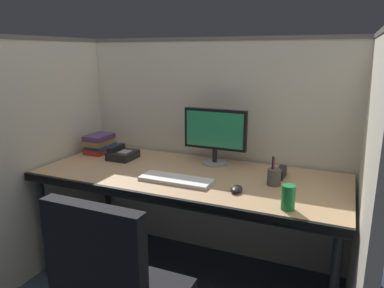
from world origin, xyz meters
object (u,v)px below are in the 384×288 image
Objects in this scene: monitor_center at (215,133)px; book_stack at (100,144)px; red_stapler at (281,173)px; desk_phone at (122,154)px; desk at (188,182)px; computer_mouse at (236,189)px; soda_can at (288,198)px; keyboard_main at (176,180)px; pen_cup at (274,177)px.

book_stack is at bearing -175.12° from monitor_center.
monitor_center is at bearing 4.88° from book_stack.
book_stack is 1.52× the size of red_stapler.
desk_phone is at bearing -177.24° from red_stapler.
computer_mouse reaches higher than desk.
computer_mouse is at bearing -117.36° from red_stapler.
red_stapler is at bearing 103.87° from soda_can.
computer_mouse is at bearing -2.62° from keyboard_main.
book_stack is at bearing 163.00° from computer_mouse.
desk_phone is at bearing 174.75° from pen_cup.
book_stack is (-0.80, 0.34, 0.06)m from keyboard_main.
computer_mouse is (0.37, -0.02, 0.01)m from keyboard_main.
book_stack reaches higher than keyboard_main.
monitor_center is 0.56m from computer_mouse.
monitor_center is 0.90m from book_stack.
desk_phone reaches higher than keyboard_main.
desk is 19.79× the size of computer_mouse.
pen_cup reaches higher than desk.
computer_mouse is at bearing -17.27° from desk_phone.
desk is 11.24× the size of pen_cup.
desk is at bearing -13.66° from book_stack.
soda_can is at bearing -11.43° from keyboard_main.
desk_phone is at bearing 153.98° from keyboard_main.
desk is 15.57× the size of soda_can.
book_stack reaches higher than red_stapler.
desk is 10.00× the size of desk_phone.
desk is at bearing 155.86° from computer_mouse.
keyboard_main is 2.26× the size of desk_phone.
desk is 0.85m from book_stack.
computer_mouse is at bearing -56.84° from monitor_center.
pen_cup is (0.16, 0.19, 0.03)m from computer_mouse.
pen_cup reaches higher than computer_mouse.
red_stapler is at bearing 18.62° from desk.
red_stapler is (0.18, 0.34, 0.01)m from computer_mouse.
pen_cup is 1.39× the size of soda_can.
keyboard_main is at bearing -101.87° from monitor_center.
pen_cup is 1.13× the size of red_stapler.
book_stack reaches higher than desk_phone.
computer_mouse is 0.51× the size of desk_phone.
book_stack is at bearing 163.99° from desk_phone.
monitor_center is 0.51m from red_stapler.
red_stapler is at bearing -11.45° from monitor_center.
computer_mouse is (0.28, -0.43, -0.20)m from monitor_center.
soda_can is at bearing -76.13° from red_stapler.
red_stapler is (0.46, -0.09, -0.19)m from monitor_center.
desk is 0.71m from soda_can.
desk is at bearing -161.38° from red_stapler.
red_stapler reaches higher than desk.
keyboard_main is 0.37m from computer_mouse.
book_stack is 1.35m from red_stapler.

